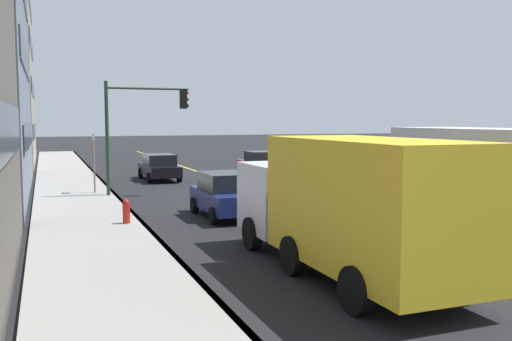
{
  "coord_description": "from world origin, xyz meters",
  "views": [
    {
      "loc": [
        -22.92,
        9.77,
        3.55
      ],
      "look_at": [
        -1.15,
        1.39,
        1.4
      ],
      "focal_mm": 38.75,
      "sensor_mm": 36.0,
      "label": 1
    }
  ],
  "objects": [
    {
      "name": "ground",
      "position": [
        0.0,
        0.0,
        0.0
      ],
      "size": [
        200.0,
        200.0,
        0.0
      ],
      "primitive_type": "plane",
      "color": "black"
    },
    {
      "name": "sidewalk_slab",
      "position": [
        0.0,
        8.49,
        0.07
      ],
      "size": [
        80.0,
        3.56,
        0.15
      ],
      "primitive_type": "cube",
      "color": "gray",
      "rests_on": "ground"
    },
    {
      "name": "curb_edge",
      "position": [
        0.0,
        6.79,
        0.07
      ],
      "size": [
        80.0,
        0.16,
        0.15
      ],
      "primitive_type": "cube",
      "color": "slate",
      "rests_on": "ground"
    },
    {
      "name": "lane_stripe_center",
      "position": [
        0.0,
        0.0,
        0.01
      ],
      "size": [
        80.0,
        0.16,
        0.01
      ],
      "primitive_type": "cube",
      "color": "#D8CC4C",
      "rests_on": "ground"
    },
    {
      "name": "car_navy",
      "position": [
        -3.9,
        3.58,
        0.83
      ],
      "size": [
        3.84,
        2.01,
        1.63
      ],
      "color": "navy",
      "rests_on": "ground"
    },
    {
      "name": "car_black",
      "position": [
        9.33,
        3.47,
        0.78
      ],
      "size": [
        4.6,
        1.92,
        1.53
      ],
      "color": "black",
      "rests_on": "ground"
    },
    {
      "name": "car_silver",
      "position": [
        0.84,
        -2.54,
        0.77
      ],
      "size": [
        4.05,
        2.01,
        1.56
      ],
      "color": "#A8AAB2",
      "rests_on": "ground"
    },
    {
      "name": "car_red",
      "position": [
        9.52,
        -3.05,
        0.77
      ],
      "size": [
        4.49,
        1.91,
        1.55
      ],
      "color": "red",
      "rests_on": "ground"
    },
    {
      "name": "truck_white",
      "position": [
        -10.34,
        -2.82,
        1.73
      ],
      "size": [
        8.45,
        2.54,
        3.29
      ],
      "color": "silver",
      "rests_on": "ground"
    },
    {
      "name": "truck_yellow",
      "position": [
        -12.13,
        3.39,
        1.68
      ],
      "size": [
        7.88,
        2.56,
        3.15
      ],
      "color": "silver",
      "rests_on": "ground"
    },
    {
      "name": "pedestrian_with_backpack",
      "position": [
        -1.93,
        1.54,
        1.05
      ],
      "size": [
        0.46,
        0.43,
        1.78
      ],
      "color": "brown",
      "rests_on": "ground"
    },
    {
      "name": "traffic_light_mast",
      "position": [
        2.55,
        5.6,
        3.62
      ],
      "size": [
        0.28,
        3.85,
        5.26
      ],
      "color": "#1E3823",
      "rests_on": "ground"
    },
    {
      "name": "street_sign_post",
      "position": [
        3.68,
        7.61,
        1.7
      ],
      "size": [
        0.6,
        0.08,
        2.89
      ],
      "color": "slate",
      "rests_on": "ground"
    },
    {
      "name": "fire_hydrant",
      "position": [
        -4.65,
        7.31,
        0.47
      ],
      "size": [
        0.24,
        0.24,
        0.94
      ],
      "color": "red",
      "rests_on": "ground"
    }
  ]
}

